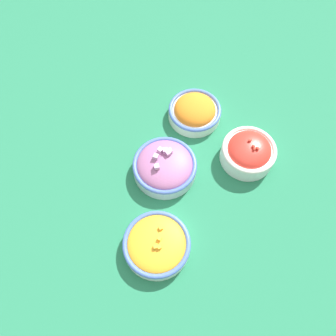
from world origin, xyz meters
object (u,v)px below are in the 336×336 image
bowl_squash (157,244)px  bowl_cherry_tomatoes (248,152)px  bowl_carrots (195,111)px  bowl_red_onion (165,166)px

bowl_squash → bowl_cherry_tomatoes: 0.35m
bowl_squash → bowl_carrots: bearing=20.1°
bowl_red_onion → bowl_carrots: size_ratio=1.11×
bowl_red_onion → bowl_carrots: 0.20m
bowl_red_onion → bowl_squash: (-0.18, -0.10, -0.00)m
bowl_carrots → bowl_cherry_tomatoes: 0.20m
bowl_squash → bowl_carrots: 0.40m
bowl_squash → bowl_red_onion: bearing=30.3°
bowl_cherry_tomatoes → bowl_carrots: bearing=79.7°
bowl_red_onion → bowl_carrots: bearing=9.6°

